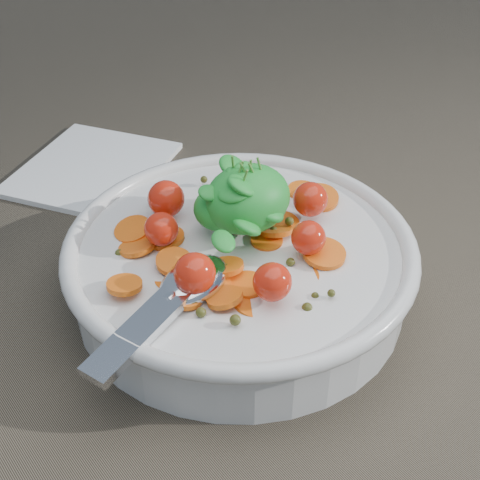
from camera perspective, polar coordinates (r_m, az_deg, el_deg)
ground at (r=0.53m, az=-3.63°, el=-4.13°), size 6.00×6.00×0.00m
bowl at (r=0.51m, az=-0.05°, el=-2.01°), size 0.28×0.26×0.11m
napkin at (r=0.69m, az=-12.49°, el=5.97°), size 0.20×0.19×0.01m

